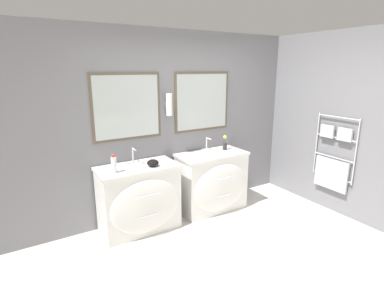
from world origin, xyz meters
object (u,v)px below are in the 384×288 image
at_px(toiletry_bottle, 114,164).
at_px(amenity_bowl, 153,163).
at_px(vanity_left, 140,198).
at_px(vanity_right, 213,181).
at_px(flower_vase, 225,143).

bearing_deg(toiletry_bottle, amenity_bowl, -2.54).
relative_size(vanity_left, toiletry_bottle, 4.65).
bearing_deg(amenity_bowl, vanity_right, 4.35).
relative_size(vanity_left, flower_vase, 4.48).
xyz_separation_m(vanity_right, toiletry_bottle, (-1.48, -0.05, 0.53)).
bearing_deg(flower_vase, vanity_left, -176.55).
distance_m(vanity_left, flower_vase, 1.53).
xyz_separation_m(toiletry_bottle, flower_vase, (1.75, 0.14, -0.01)).
distance_m(vanity_left, toiletry_bottle, 0.62).
relative_size(amenity_bowl, flower_vase, 0.66).
height_order(vanity_left, amenity_bowl, amenity_bowl).
xyz_separation_m(toiletry_bottle, amenity_bowl, (0.49, -0.02, -0.06)).
bearing_deg(vanity_left, toiletry_bottle, -170.65).
distance_m(vanity_right, toiletry_bottle, 1.57).
distance_m(vanity_right, flower_vase, 0.60).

